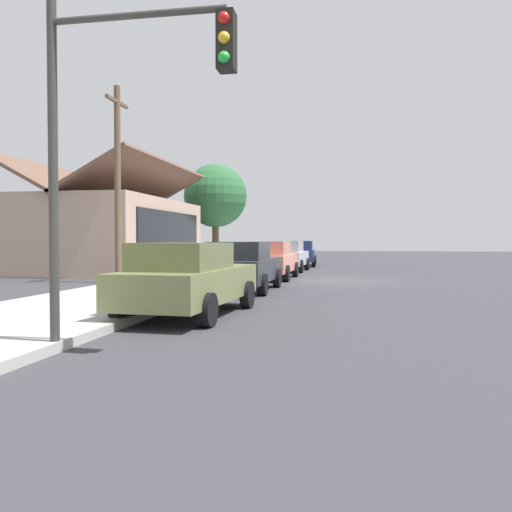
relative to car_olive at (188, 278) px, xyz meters
The scene contains 12 objects.
ground_plane 11.19m from the car_olive, 14.57° to the right, with size 120.00×120.00×0.00m, color #38383D.
sidewalk_curb 11.18m from the car_olive, 14.49° to the left, with size 60.00×4.20×0.16m, color #B2AFA8.
car_olive is the anchor object (origin of this frame).
car_charcoal 5.77m from the car_olive, ahead, with size 4.61×2.08×1.59m.
car_coral 11.22m from the car_olive, ahead, with size 4.63×1.99×1.59m.
car_silver 17.04m from the car_olive, ahead, with size 4.38×2.15×1.59m.
car_navy 22.80m from the car_olive, ahead, with size 4.76×2.20×1.59m.
storefront_building 17.93m from the car_olive, 30.85° to the left, with size 11.62×7.04×5.65m.
shade_tree 24.65m from the car_olive, 13.33° to the left, with size 4.18×4.18×6.68m.
traffic_light_main 4.80m from the car_olive, behind, with size 0.37×2.79×5.20m.
utility_pole_wooden 10.29m from the car_olive, 33.34° to the left, with size 1.80×0.24×7.50m.
fire_hydrant_red 5.30m from the car_olive, 15.25° to the left, with size 0.22×0.22×0.71m.
Camera 1 is at (-22.03, -0.74, 1.65)m, focal length 38.02 mm.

